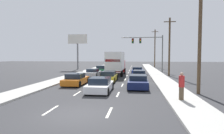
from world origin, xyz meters
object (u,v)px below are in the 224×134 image
car_orange (76,80)px  car_black (139,75)px  utility_pole_near (200,32)px  utility_pole_mid (169,46)px  car_silver (93,73)px  pedestrian_near_corner (182,86)px  car_green (102,70)px  box_truck (116,62)px  car_blue (137,71)px  car_navy (138,82)px  traffic_signal_mast (145,44)px  utility_pole_far (155,48)px  roadside_billboard (78,44)px  car_yellow (109,77)px  car_white (100,85)px

car_orange → car_black: 9.08m
utility_pole_near → utility_pole_mid: 14.32m
car_silver → pedestrian_near_corner: 17.17m
car_green → box_truck: 5.39m
car_blue → pedestrian_near_corner: 20.48m
car_blue → utility_pole_near: (4.87, -17.31, 4.46)m
car_navy → utility_pole_near: utility_pole_near is taller
car_green → traffic_signal_mast: (8.07, 3.39, 4.79)m
utility_pole_far → roadside_billboard: bearing=-150.5°
utility_pole_mid → utility_pole_far: utility_pole_far is taller
car_orange → pedestrian_near_corner: (9.52, -6.56, 0.51)m
car_blue → utility_pole_far: utility_pole_far is taller
car_green → car_orange: size_ratio=0.98×
box_truck → car_yellow: bearing=-90.6°
car_black → utility_pole_far: utility_pole_far is taller
car_blue → pedestrian_near_corner: pedestrian_near_corner is taller
car_blue → car_silver: bearing=-137.9°
car_black → car_blue: bearing=91.5°
utility_pole_far → traffic_signal_mast: bearing=-101.8°
car_green → car_yellow: bearing=-75.5°
car_silver → car_orange: size_ratio=0.93×
pedestrian_near_corner → car_yellow: bearing=123.2°
car_white → pedestrian_near_corner: size_ratio=2.23×
car_navy → traffic_signal_mast: traffic_signal_mast is taller
roadside_billboard → utility_pole_mid: bearing=-34.3°
car_yellow → car_navy: (3.50, -4.27, 0.00)m
roadside_billboard → pedestrian_near_corner: (16.57, -29.91, -4.76)m
car_orange → utility_pole_mid: (11.51, 10.71, 4.04)m
car_black → roadside_billboard: bearing=128.6°
car_black → utility_pole_mid: 7.78m
roadside_billboard → utility_pole_near: bearing=-55.4°
utility_pole_near → pedestrian_near_corner: utility_pole_near is taller
car_silver → car_orange: (-0.12, -7.81, 0.01)m
box_truck → car_blue: (3.44, 2.99, -1.53)m
car_orange → utility_pole_near: utility_pole_near is taller
utility_pole_mid → pedestrian_near_corner: bearing=-96.6°
box_truck → car_navy: (3.42, -11.82, -1.50)m
car_silver → car_blue: bearing=42.1°
car_blue → roadside_billboard: roadside_billboard is taller
car_yellow → utility_pole_mid: (8.36, 7.55, 4.02)m
roadside_billboard → car_silver: bearing=-65.2°
car_white → car_blue: (3.32, 17.32, -0.01)m
utility_pole_near → roadside_billboard: 32.75m
car_white → utility_pole_near: bearing=0.1°
utility_pole_far → car_navy: bearing=-97.8°
car_yellow → traffic_signal_mast: size_ratio=0.52×
traffic_signal_mast → car_orange: bearing=-114.2°
car_navy → pedestrian_near_corner: size_ratio=2.40×
car_yellow → traffic_signal_mast: (5.04, 15.09, 4.81)m
car_orange → box_truck: (3.23, 10.72, 1.51)m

